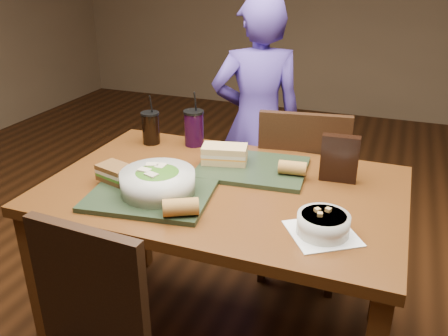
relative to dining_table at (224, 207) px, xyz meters
The scene contains 14 objects.
dining_table is the anchor object (origin of this frame).
chair_far 0.60m from the dining_table, 69.62° to the left, with size 0.45×0.45×0.92m.
diner 0.93m from the dining_table, 99.51° to the left, with size 0.50×0.33×1.37m, color #503AA0.
tray_near 0.30m from the dining_table, 138.11° to the right, with size 0.42×0.32×0.02m, color black.
tray_far 0.20m from the dining_table, 71.01° to the left, with size 0.42×0.32×0.02m, color black.
salad_bowl 0.29m from the dining_table, 138.17° to the right, with size 0.26×0.26×0.09m.
soup_bowl 0.47m from the dining_table, 27.60° to the right, with size 0.27×0.27×0.08m.
sandwich_near 0.42m from the dining_table, 160.16° to the right, with size 0.14×0.12×0.06m.
sandwich_far 0.23m from the dining_table, 110.03° to the left, with size 0.19×0.13×0.07m.
baguette_near 0.32m from the dining_table, 97.73° to the right, with size 0.06×0.06×0.11m, color #AD7533.
baguette_far 0.30m from the dining_table, 33.49° to the left, with size 0.05×0.05×0.11m, color #AD7533.
cup_cola 0.57m from the dining_table, 147.82° to the left, with size 0.08×0.08×0.22m.
cup_berry 0.47m from the dining_table, 128.68° to the left, with size 0.09×0.09×0.25m.
chip_bag 0.47m from the dining_table, 26.39° to the left, with size 0.14×0.04×0.18m, color black.
Camera 1 is at (0.56, -1.48, 1.52)m, focal length 38.00 mm.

